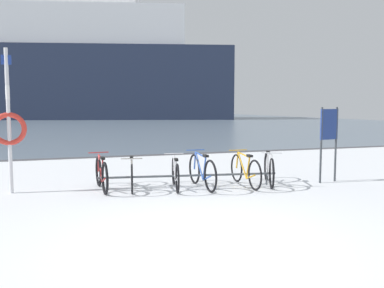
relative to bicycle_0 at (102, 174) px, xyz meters
The scene contains 11 objects.
ground 49.94m from the bicycle_0, 88.81° to the left, with size 80.00×132.00×0.08m.
bike_rack 2.00m from the bicycle_0, ahead, with size 4.14×0.71×0.31m.
bicycle_0 is the anchor object (origin of this frame).
bicycle_1 0.67m from the bicycle_0, ahead, with size 0.46×1.68×0.77m.
bicycle_2 1.66m from the bicycle_0, 11.78° to the right, with size 0.49×1.66×0.77m.
bicycle_3 2.28m from the bicycle_0, 11.29° to the right, with size 0.46×1.79×0.85m.
bicycle_4 3.33m from the bicycle_0, ahead, with size 0.46×1.78×0.82m.
bicycle_5 3.95m from the bicycle_0, ahead, with size 0.74×1.66×0.83m.
info_sign 5.57m from the bicycle_0, ahead, with size 0.55×0.13×1.87m.
rescue_post 2.22m from the bicycle_0, behind, with size 0.71×0.11×3.11m.
ferry_ship 56.33m from the bicycle_0, 88.91° to the left, with size 48.91×23.83×24.38m.
Camera 1 is at (-1.81, -4.98, 1.87)m, focal length 36.98 mm.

